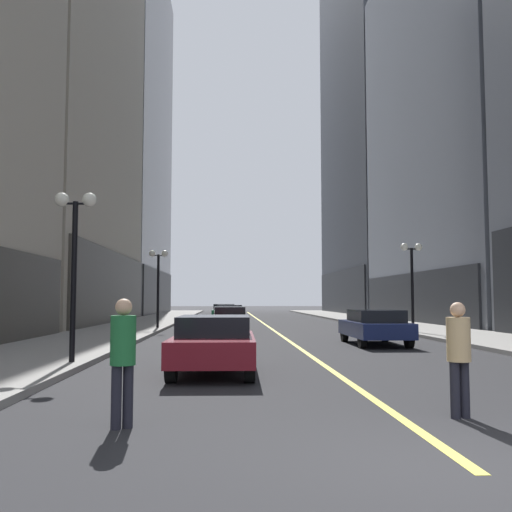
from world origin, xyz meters
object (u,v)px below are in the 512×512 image
Objects in this scene: car_navy at (375,326)px; street_lamp_right_mid at (412,267)px; car_maroon at (214,342)px; car_red at (229,319)px; car_white at (230,314)px; street_lamp_left_far at (158,271)px; street_lamp_left_near at (75,238)px; pedestrian_in_green_parka at (123,352)px; car_green at (224,311)px; pedestrian_in_tan_trench at (459,350)px.

car_navy is 1.03× the size of street_lamp_right_mid.
car_maroon is 16.05m from car_red.
street_lamp_left_far reaches higher than car_white.
car_red is 0.96× the size of street_lamp_left_near.
car_white is 31.05m from pedestrian_in_green_parka.
car_red is 9.37m from car_white.
pedestrian_in_green_parka is at bearing -117.10° from car_navy.
car_red is at bearing 86.15° from pedestrian_in_green_parka.
car_green is (-0.41, 16.55, 0.00)m from car_red.
car_red is (-5.46, 8.13, -0.00)m from car_navy.
pedestrian_in_green_parka is at bearing -84.05° from street_lamp_left_far.
car_navy is 15.18m from pedestrian_in_green_parka.
pedestrian_in_tan_trench reaches higher than car_red.
street_lamp_left_near is at bearing -99.35° from car_white.
car_red and car_green have the same top height.
street_lamp_right_mid is (8.84, -2.28, 2.54)m from car_red.
pedestrian_in_tan_trench is at bearing 5.12° from pedestrian_in_green_parka.
street_lamp_left_near is at bearing -144.46° from car_navy.
car_red is 21.70m from pedestrian_in_green_parka.
street_lamp_left_far is at bearing 101.01° from car_maroon.
car_white is 7.19m from car_green.
car_white is at bearing 89.07° from car_maroon.
street_lamp_left_far reaches higher than car_red.
car_navy is 13.26m from pedestrian_in_tan_trench.
car_navy is 1.03× the size of street_lamp_left_near.
car_maroon is at bearing -90.93° from car_white.
pedestrian_in_green_parka is 7.58m from street_lamp_left_near.
car_maroon and car_red have the same top height.
car_green is (-0.44, 7.18, 0.00)m from car_white.
car_green is at bearing 91.41° from car_red.
car_green is at bearing 103.37° from car_navy.
car_red is 2.46× the size of pedestrian_in_green_parka.
car_red is at bearing 75.09° from street_lamp_left_near.
car_red is (0.38, 16.05, -0.00)m from car_maroon.
car_navy is at bearing -120.04° from street_lamp_right_mid.
car_white is 30.76m from pedestrian_in_tan_trench.
car_navy is 14.31m from street_lamp_left_far.
car_white is at bearing 87.25° from pedestrian_in_green_parka.
street_lamp_left_near and street_lamp_right_mid have the same top height.
car_maroon is at bearing -126.41° from car_navy.
car_green is 31.70m from street_lamp_left_near.
pedestrian_in_green_parka is 0.39× the size of street_lamp_left_near.
car_red is 9.48m from street_lamp_right_mid.
car_maroon is at bearing -91.35° from car_red.
street_lamp_right_mid reaches higher than car_maroon.
car_maroon is 0.95× the size of street_lamp_right_mid.
car_maroon is 0.95× the size of street_lamp_left_far.
pedestrian_in_tan_trench reaches higher than car_navy.
street_lamp_left_far is (0.00, 17.20, 0.00)m from street_lamp_left_near.
car_maroon and car_white have the same top height.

